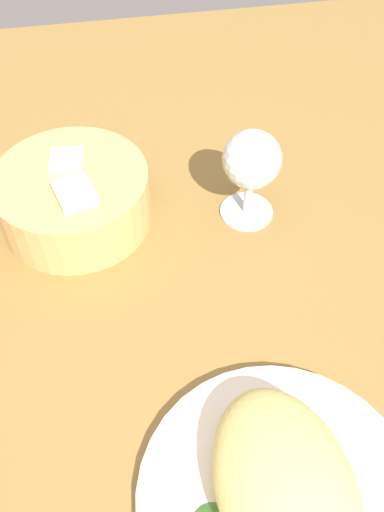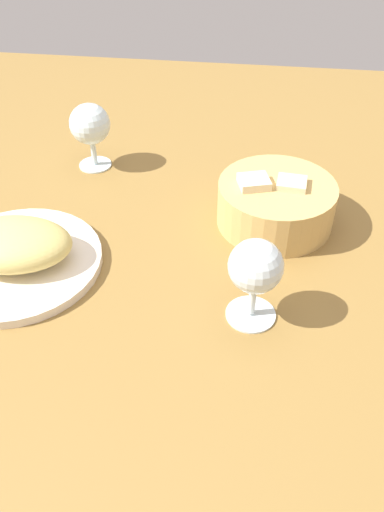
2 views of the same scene
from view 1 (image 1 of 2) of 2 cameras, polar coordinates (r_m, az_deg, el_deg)
The scene contains 5 objects.
ground_plane at distance 59.42cm, azimuth -7.73°, elevation -10.95°, with size 140.00×140.00×2.00cm, color olive.
plate at distance 52.63cm, azimuth 9.05°, elevation -23.41°, with size 24.84×24.84×1.40cm, color white.
omelette at distance 49.33cm, azimuth 9.58°, elevation -22.28°, with size 17.42×11.55×5.54cm, color #D6C16C.
bread_basket at distance 68.74cm, azimuth -12.05°, elevation 5.94°, with size 18.44×18.44×8.37cm.
wine_glass_near at distance 65.37cm, azimuth 6.13°, elevation 9.39°, with size 6.93×6.93×12.22cm.
Camera 1 is at (-28.93, -2.87, 50.82)cm, focal length 38.96 mm.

